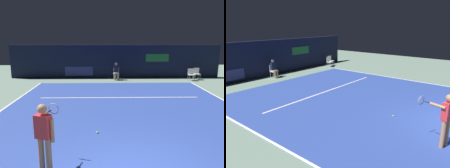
% 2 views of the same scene
% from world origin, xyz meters
% --- Properties ---
extents(ground_plane, '(32.67, 32.67, 0.00)m').
position_xyz_m(ground_plane, '(0.00, 5.00, 0.00)').
color(ground_plane, slate).
extents(court_surface, '(10.79, 12.00, 0.01)m').
position_xyz_m(court_surface, '(0.00, 5.00, 0.01)').
color(court_surface, '#2D479E').
rests_on(court_surface, ground).
extents(line_sideline_right, '(0.10, 12.00, 0.01)m').
position_xyz_m(line_sideline_right, '(-5.34, 5.00, 0.01)').
color(line_sideline_right, white).
rests_on(line_sideline_right, court_surface).
extents(line_service, '(8.41, 0.10, 0.01)m').
position_xyz_m(line_service, '(0.00, 7.10, 0.01)').
color(line_service, white).
rests_on(line_service, court_surface).
extents(back_wall, '(16.44, 0.33, 2.60)m').
position_xyz_m(back_wall, '(-0.00, 13.18, 1.30)').
color(back_wall, '#141933').
rests_on(back_wall, ground).
extents(tennis_player, '(0.50, 1.04, 1.73)m').
position_xyz_m(tennis_player, '(-2.10, 0.41, 0.99)').
color(tennis_player, tan).
rests_on(tennis_player, ground).
extents(line_judge_on_chair, '(0.44, 0.53, 1.32)m').
position_xyz_m(line_judge_on_chair, '(0.03, 12.23, 0.69)').
color(line_judge_on_chair, white).
rests_on(line_judge_on_chair, ground).
extents(courtside_chair_near, '(0.45, 0.42, 0.88)m').
position_xyz_m(courtside_chair_near, '(6.17, 12.22, 0.50)').
color(courtside_chair_near, white).
rests_on(courtside_chair_near, ground).
extents(courtside_chair_far, '(0.44, 0.42, 0.88)m').
position_xyz_m(courtside_chair_far, '(5.62, 11.88, 0.50)').
color(courtside_chair_far, white).
rests_on(courtside_chair_far, ground).
extents(tennis_ball, '(0.07, 0.07, 0.07)m').
position_xyz_m(tennis_ball, '(-0.98, 2.59, 0.05)').
color(tennis_ball, '#CCE033').
rests_on(tennis_ball, court_surface).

